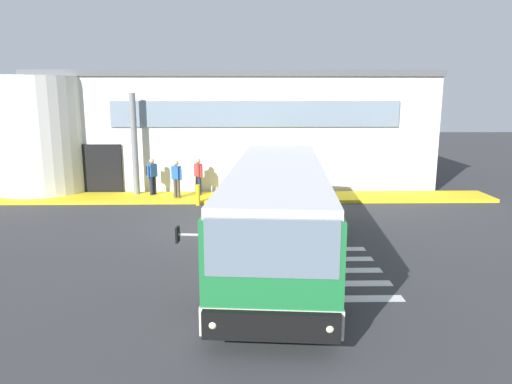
% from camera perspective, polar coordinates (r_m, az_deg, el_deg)
% --- Properties ---
extents(ground_plane, '(80.00, 90.00, 0.02)m').
position_cam_1_polar(ground_plane, '(16.73, -3.09, -4.45)').
color(ground_plane, '#353538').
rests_on(ground_plane, ground).
extents(bay_paint_stripes, '(4.40, 3.96, 0.01)m').
position_cam_1_polar(bay_paint_stripes, '(12.81, 5.40, -9.52)').
color(bay_paint_stripes, silver).
rests_on(bay_paint_stripes, ground).
extents(terminal_building, '(21.25, 13.80, 5.80)m').
position_cam_1_polar(terminal_building, '(27.74, -3.78, 8.02)').
color(terminal_building, silver).
rests_on(terminal_building, ground).
extents(boarding_curb, '(23.45, 2.00, 0.15)m').
position_cam_1_polar(boarding_curb, '(21.36, -2.68, -0.68)').
color(boarding_curb, yellow).
rests_on(boarding_curb, ground).
extents(entry_support_column, '(0.28, 0.28, 4.61)m').
position_cam_1_polar(entry_support_column, '(22.17, -14.58, 5.64)').
color(entry_support_column, slate).
rests_on(entry_support_column, boarding_curb).
extents(bus_main_foreground, '(3.93, 11.36, 2.70)m').
position_cam_1_polar(bus_main_foreground, '(13.55, 2.65, -2.39)').
color(bus_main_foreground, '#1E7238').
rests_on(bus_main_foreground, ground).
extents(passenger_near_column, '(0.50, 0.52, 1.68)m').
position_cam_1_polar(passenger_near_column, '(21.98, -12.55, 2.16)').
color(passenger_near_column, '#1E2338').
rests_on(passenger_near_column, boarding_curb).
extents(passenger_by_doorway, '(0.50, 0.40, 1.68)m').
position_cam_1_polar(passenger_by_doorway, '(21.08, -9.66, 1.79)').
color(passenger_by_doorway, '#4C4233').
rests_on(passenger_by_doorway, boarding_curb).
extents(passenger_at_curb_edge, '(0.41, 0.48, 1.68)m').
position_cam_1_polar(passenger_at_curb_edge, '(21.65, -7.04, 2.12)').
color(passenger_at_curb_edge, '#1E2338').
rests_on(passenger_at_curb_edge, boarding_curb).
extents(safety_bollard_yellow, '(0.18, 0.18, 0.90)m').
position_cam_1_polar(safety_bollard_yellow, '(20.21, -7.08, -0.37)').
color(safety_bollard_yellow, yellow).
rests_on(safety_bollard_yellow, ground).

